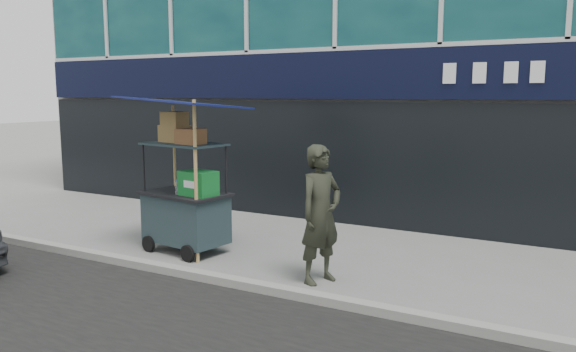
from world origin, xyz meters
The scene contains 4 objects.
ground centered at (0.00, 0.00, 0.00)m, with size 80.00×80.00×0.00m, color slate.
curb centered at (0.00, -0.20, 0.06)m, with size 80.00×0.18×0.12m, color gray.
vendor_cart centered at (-1.24, 0.84, 0.89)m, with size 2.03×1.58×2.52m.
vendor_man centered at (1.31, 0.53, 0.94)m, with size 0.69×0.45×1.89m, color #26291E.
Camera 1 is at (4.47, -6.18, 2.56)m, focal length 35.00 mm.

